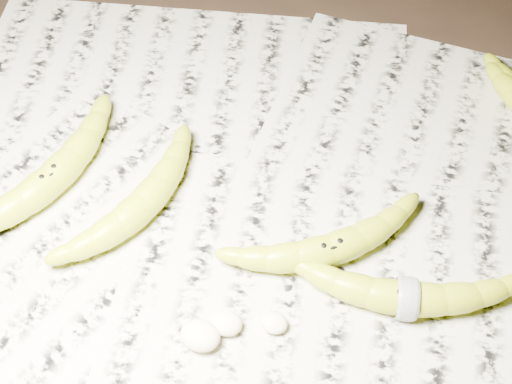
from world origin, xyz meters
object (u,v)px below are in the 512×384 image
(banana_center, at_px, (330,248))
(banana_taped, at_px, (407,297))
(banana_left_b, at_px, (142,203))
(banana_left_a, at_px, (49,178))

(banana_center, distance_m, banana_taped, 0.09)
(banana_left_b, xyz_separation_m, banana_center, (0.21, 0.01, -0.00))
(banana_left_a, bearing_deg, banana_center, -69.51)
(banana_left_b, distance_m, banana_taped, 0.29)
(banana_left_a, height_order, banana_center, banana_left_a)
(banana_left_b, xyz_separation_m, banana_taped, (0.29, -0.02, -0.00))
(banana_left_a, relative_size, banana_taped, 1.03)
(banana_left_a, distance_m, banana_center, 0.31)
(banana_center, bearing_deg, banana_taped, -56.17)
(banana_left_a, bearing_deg, banana_left_b, -70.56)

